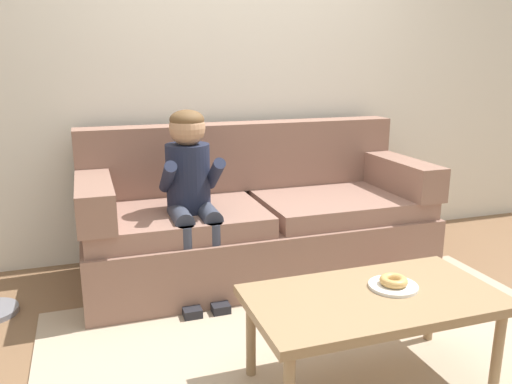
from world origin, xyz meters
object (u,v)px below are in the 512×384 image
at_px(coffee_table, 373,304).
at_px(toy_controller, 402,299).
at_px(couch, 256,221).
at_px(person_child, 191,185).
at_px(donut, 394,281).

xyz_separation_m(coffee_table, toy_controller, (0.58, 0.62, -0.36)).
distance_m(couch, person_child, 0.61).
relative_size(coffee_table, toy_controller, 4.69).
bearing_deg(couch, coffee_table, -87.49).
bearing_deg(person_child, coffee_table, -65.31).
height_order(donut, toy_controller, donut).
distance_m(couch, toy_controller, 1.04).
distance_m(coffee_table, toy_controller, 0.92).
bearing_deg(couch, person_child, -156.04).
xyz_separation_m(person_child, donut, (0.64, -1.12, -0.21)).
distance_m(couch, donut, 1.34).
height_order(person_child, donut, person_child).
bearing_deg(coffee_table, toy_controller, 46.53).
bearing_deg(toy_controller, donut, -128.14).
bearing_deg(toy_controller, coffee_table, -132.67).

